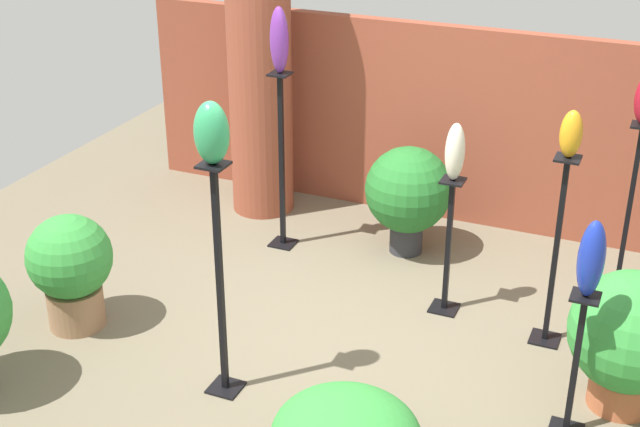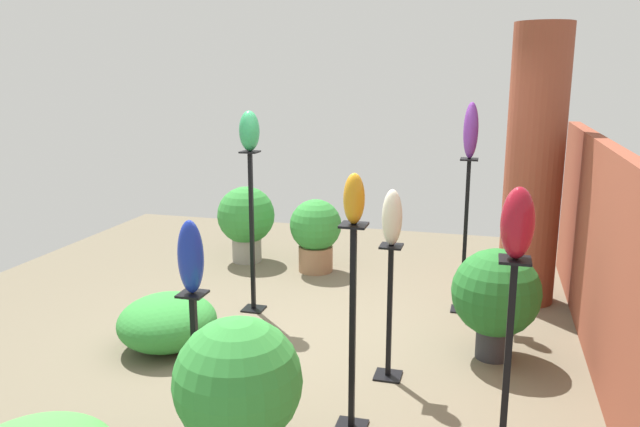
{
  "view_description": "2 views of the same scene",
  "coord_description": "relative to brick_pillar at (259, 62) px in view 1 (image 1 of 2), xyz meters",
  "views": [
    {
      "loc": [
        1.83,
        -4.78,
        3.43
      ],
      "look_at": [
        -0.27,
        0.11,
        0.89
      ],
      "focal_mm": 50.0,
      "sensor_mm": 36.0,
      "label": 1
    },
    {
      "loc": [
        4.76,
        1.35,
        2.24
      ],
      "look_at": [
        -0.02,
        0.03,
        1.12
      ],
      "focal_mm": 35.0,
      "sensor_mm": 36.0,
      "label": 2
    }
  ],
  "objects": [
    {
      "name": "potted_plant_front_right",
      "position": [
        1.46,
        -0.31,
        -0.82
      ],
      "size": [
        0.7,
        0.7,
        0.9
      ],
      "color": "#2D2D33",
      "rests_on": "ground"
    },
    {
      "name": "pedestal_violet",
      "position": [
        0.48,
        -0.6,
        -0.67
      ],
      "size": [
        0.2,
        0.2,
        1.47
      ],
      "color": "black",
      "rests_on": "ground"
    },
    {
      "name": "pedestal_jade",
      "position": [
        1.0,
        -2.54,
        -0.63
      ],
      "size": [
        0.2,
        0.2,
        1.54
      ],
      "color": "black",
      "rests_on": "ground"
    },
    {
      "name": "ground_plane",
      "position": [
        1.53,
        -1.76,
        -1.35
      ],
      "size": [
        8.0,
        8.0,
        0.0
      ],
      "primitive_type": "plane",
      "color": "#6B604C"
    },
    {
      "name": "pedestal_ivory",
      "position": [
        2.0,
        -1.06,
        -0.88
      ],
      "size": [
        0.2,
        0.2,
        1.03
      ],
      "color": "black",
      "rests_on": "ground"
    },
    {
      "name": "brick_wall_back",
      "position": [
        1.53,
        0.48,
        -0.5
      ],
      "size": [
        5.6,
        0.12,
        1.7
      ],
      "primitive_type": "cube",
      "color": "brown",
      "rests_on": "ground"
    },
    {
      "name": "potted_plant_front_left",
      "position": [
        3.3,
        -1.72,
        -0.85
      ],
      "size": [
        0.74,
        0.74,
        0.9
      ],
      "color": "#B25B38",
      "rests_on": "ground"
    },
    {
      "name": "pedestal_amber",
      "position": [
        2.75,
        -1.18,
        -0.72
      ],
      "size": [
        0.2,
        0.2,
        1.36
      ],
      "color": "black",
      "rests_on": "ground"
    },
    {
      "name": "pedestal_cobalt",
      "position": [
        3.05,
        -2.11,
        -0.93
      ],
      "size": [
        0.2,
        0.2,
        0.93
      ],
      "color": "black",
      "rests_on": "ground"
    },
    {
      "name": "potted_plant_back_center",
      "position": [
        -0.33,
        -2.29,
        -0.88
      ],
      "size": [
        0.59,
        0.59,
        0.84
      ],
      "color": "#936B4C",
      "rests_on": "ground"
    },
    {
      "name": "art_vase_ivory",
      "position": [
        2.0,
        -1.06,
        -0.12
      ],
      "size": [
        0.13,
        0.15,
        0.41
      ],
      "primitive_type": "ellipsoid",
      "color": "beige",
      "rests_on": "pedestal_ivory"
    },
    {
      "name": "brick_pillar",
      "position": [
        0.0,
        0.0,
        0.0
      ],
      "size": [
        0.55,
        0.55,
        2.7
      ],
      "primitive_type": "cylinder",
      "color": "brown",
      "rests_on": "ground"
    },
    {
      "name": "art_vase_amber",
      "position": [
        2.75,
        -1.18,
        0.16
      ],
      "size": [
        0.14,
        0.13,
        0.31
      ],
      "primitive_type": "ellipsoid",
      "color": "orange",
      "rests_on": "pedestal_amber"
    },
    {
      "name": "pedestal_ruby",
      "position": [
        3.12,
        -0.26,
        -0.74
      ],
      "size": [
        0.2,
        0.2,
        1.32
      ],
      "color": "black",
      "rests_on": "ground"
    },
    {
      "name": "art_vase_jade",
      "position": [
        1.0,
        -2.54,
        0.37
      ],
      "size": [
        0.2,
        0.18,
        0.37
      ],
      "primitive_type": "ellipsoid",
      "color": "#2D9356",
      "rests_on": "pedestal_jade"
    },
    {
      "name": "art_vase_violet",
      "position": [
        0.48,
        -0.6,
        0.38
      ],
      "size": [
        0.15,
        0.13,
        0.51
      ],
      "primitive_type": "ellipsoid",
      "color": "#6B2D8C",
      "rests_on": "pedestal_violet"
    },
    {
      "name": "art_vase_cobalt",
      "position": [
        3.05,
        -2.11,
        -0.19
      ],
      "size": [
        0.15,
        0.16,
        0.45
      ],
      "primitive_type": "ellipsoid",
      "color": "#192D9E",
      "rests_on": "pedestal_cobalt"
    }
  ]
}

